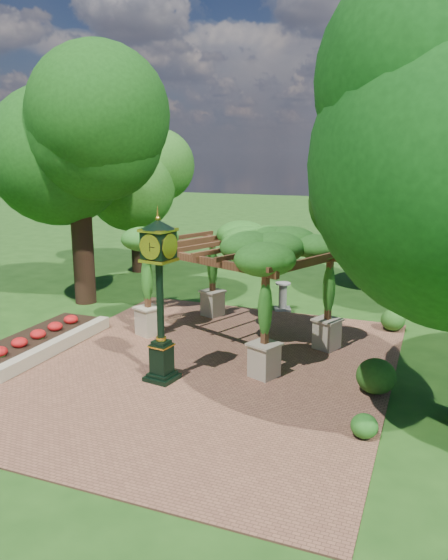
% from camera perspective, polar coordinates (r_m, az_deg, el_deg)
% --- Properties ---
extents(ground, '(120.00, 120.00, 0.00)m').
position_cam_1_polar(ground, '(14.61, -3.69, -10.56)').
color(ground, '#1E4714').
rests_on(ground, ground).
extents(brick_plaza, '(10.00, 12.00, 0.04)m').
position_cam_1_polar(brick_plaza, '(15.44, -2.09, -9.11)').
color(brick_plaza, brown).
rests_on(brick_plaza, ground).
extents(border_wall, '(0.35, 5.00, 0.40)m').
position_cam_1_polar(border_wall, '(17.26, -17.00, -6.59)').
color(border_wall, '#C6B793').
rests_on(border_wall, ground).
extents(flower_bed, '(1.50, 5.00, 0.36)m').
position_cam_1_polar(flower_bed, '(17.82, -19.28, -6.20)').
color(flower_bed, red).
rests_on(flower_bed, ground).
extents(pedestal_clock, '(0.97, 0.97, 4.32)m').
position_cam_1_polar(pedestal_clock, '(13.89, -6.75, -0.60)').
color(pedestal_clock, black).
rests_on(pedestal_clock, brick_plaza).
extents(pergola, '(6.64, 5.46, 3.60)m').
position_cam_1_polar(pergola, '(16.64, 1.13, 3.10)').
color(pergola, tan).
rests_on(pergola, brick_plaza).
extents(sundial, '(0.77, 0.77, 1.08)m').
position_cam_1_polar(sundial, '(20.73, 6.15, -1.93)').
color(sundial, gray).
rests_on(sundial, ground).
extents(shrub_front, '(0.70, 0.70, 0.52)m').
position_cam_1_polar(shrub_front, '(12.19, 14.45, -14.56)').
color(shrub_front, '#24631C').
rests_on(shrub_front, brick_plaza).
extents(shrub_mid, '(1.23, 1.23, 0.88)m').
position_cam_1_polar(shrub_mid, '(14.21, 15.61, -9.65)').
color(shrub_mid, '#204B15').
rests_on(shrub_mid, brick_plaza).
extents(shrub_back, '(0.84, 0.84, 0.72)m').
position_cam_1_polar(shrub_back, '(19.14, 17.24, -4.01)').
color(shrub_back, '#265919').
rests_on(shrub_back, brick_plaza).
extents(tree_west_near, '(5.28, 5.28, 10.57)m').
position_cam_1_polar(tree_west_near, '(21.79, -15.33, 16.44)').
color(tree_west_near, '#301C13').
rests_on(tree_west_near, ground).
extents(tree_west_far, '(3.76, 3.76, 7.44)m').
position_cam_1_polar(tree_west_far, '(27.10, -9.24, 11.45)').
color(tree_west_far, black).
rests_on(tree_west_far, ground).
extents(tree_north, '(4.23, 4.23, 7.03)m').
position_cam_1_polar(tree_north, '(24.43, 16.07, 10.30)').
color(tree_north, black).
rests_on(tree_north, ground).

